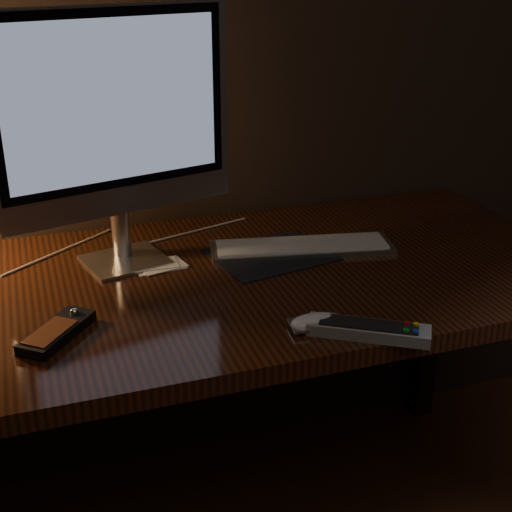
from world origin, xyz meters
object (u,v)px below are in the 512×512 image
object	(u,v)px
monitor	(114,119)
keyboard	(302,246)
mouse	(317,324)
tv_remote	(368,330)
desk	(217,313)
media_remote	(57,332)

from	to	relation	value
monitor	keyboard	xyz separation A→B (m)	(0.41, -0.06, -0.32)
mouse	tv_remote	world-z (taller)	tv_remote
desk	media_remote	size ratio (longest dim) A/B	9.53
monitor	keyboard	distance (m)	0.52
monitor	media_remote	distance (m)	0.47
mouse	monitor	bearing A→B (deg)	130.01
keyboard	desk	bearing A→B (deg)	-166.23
monitor	mouse	size ratio (longest dim) A/B	5.46
desk	mouse	world-z (taller)	mouse
desk	keyboard	xyz separation A→B (m)	(0.21, 0.01, 0.14)
mouse	desk	bearing A→B (deg)	110.57
mouse	media_remote	size ratio (longest dim) A/B	0.61
desk	mouse	xyz separation A→B (m)	(0.10, -0.35, 0.14)
monitor	tv_remote	bearing A→B (deg)	-65.80
mouse	tv_remote	distance (m)	0.10
tv_remote	mouse	bearing A→B (deg)	176.66
keyboard	media_remote	size ratio (longest dim) A/B	2.56
mouse	tv_remote	size ratio (longest dim) A/B	0.46
monitor	media_remote	xyz separation A→B (m)	(-0.17, -0.29, -0.32)
desk	keyboard	world-z (taller)	keyboard
desk	mouse	bearing A→B (deg)	-74.61
keyboard	media_remote	world-z (taller)	media_remote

